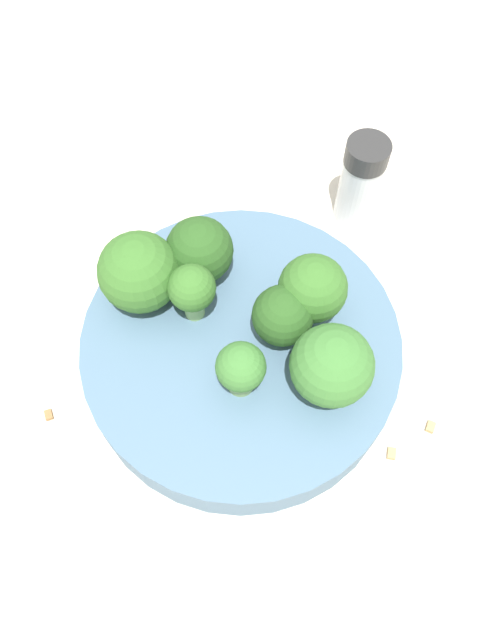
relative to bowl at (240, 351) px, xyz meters
name	(u,v)px	position (x,y,z in m)	size (l,w,h in m)	color
ground_plane	(240,361)	(0.00, 0.00, -0.02)	(3.00, 3.00, 0.00)	beige
bowl	(240,351)	(0.00, 0.00, 0.00)	(0.23, 0.23, 0.04)	slate
broccoli_floret_0	(312,289)	(-0.02, 0.05, 0.05)	(0.05, 0.05, 0.06)	#7A9E5B
broccoli_floret_1	(282,316)	(-0.01, 0.03, 0.04)	(0.04, 0.04, 0.05)	#84AD66
broccoli_floret_2	(191,290)	(-0.02, -0.03, 0.05)	(0.03, 0.03, 0.05)	#84AD66
broccoli_floret_3	(243,369)	(0.03, 0.00, 0.05)	(0.03, 0.03, 0.05)	#7A9E5B
broccoli_floret_4	(331,366)	(0.03, 0.06, 0.05)	(0.05, 0.05, 0.06)	#8EB770
broccoli_floret_5	(199,251)	(-0.06, -0.03, 0.05)	(0.05, 0.05, 0.05)	#8EB770
broccoli_floret_6	(138,273)	(-0.04, -0.07, 0.05)	(0.06, 0.06, 0.06)	#8EB770
pepper_shaker	(360,181)	(-0.14, 0.10, 0.02)	(0.03, 0.03, 0.08)	silver
almond_crumb_0	(391,453)	(0.07, 0.11, -0.01)	(0.01, 0.01, 0.01)	tan
almond_crumb_1	(47,414)	(0.04, -0.14, -0.02)	(0.01, 0.01, 0.01)	olive
almond_crumb_2	(430,426)	(0.05, 0.14, -0.01)	(0.01, 0.01, 0.01)	tan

